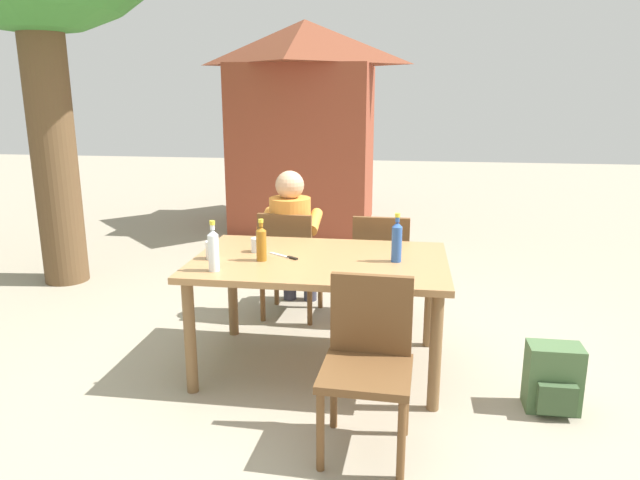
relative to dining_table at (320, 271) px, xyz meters
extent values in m
plane|color=gray|center=(0.00, 0.00, -0.66)|extent=(24.00, 24.00, 0.00)
cube|color=#A37547|center=(0.00, 0.00, 0.06)|extent=(1.59, 1.04, 0.04)
cylinder|color=brown|center=(-0.71, -0.44, -0.31)|extent=(0.07, 0.07, 0.70)
cylinder|color=brown|center=(0.71, -0.44, -0.31)|extent=(0.07, 0.07, 0.70)
cylinder|color=brown|center=(-0.71, 0.44, -0.31)|extent=(0.07, 0.07, 0.70)
cylinder|color=brown|center=(0.71, 0.44, -0.31)|extent=(0.07, 0.07, 0.70)
cube|color=brown|center=(-0.36, 0.90, -0.23)|extent=(0.47, 0.47, 0.04)
cube|color=brown|center=(-0.37, 0.70, 0.00)|extent=(0.42, 0.07, 0.42)
cylinder|color=brown|center=(-0.15, 1.07, -0.45)|extent=(0.04, 0.04, 0.41)
cylinder|color=brown|center=(-0.53, 1.10, -0.45)|extent=(0.04, 0.04, 0.41)
cylinder|color=brown|center=(-0.18, 0.69, -0.45)|extent=(0.04, 0.04, 0.41)
cylinder|color=brown|center=(-0.56, 0.72, -0.45)|extent=(0.04, 0.04, 0.41)
cube|color=brown|center=(0.36, 0.90, -0.23)|extent=(0.45, 0.45, 0.04)
cube|color=brown|center=(0.35, 0.70, 0.00)|extent=(0.42, 0.05, 0.42)
cylinder|color=brown|center=(0.55, 1.08, -0.45)|extent=(0.04, 0.04, 0.41)
cylinder|color=brown|center=(0.17, 1.09, -0.45)|extent=(0.04, 0.04, 0.41)
cylinder|color=brown|center=(0.54, 0.70, -0.45)|extent=(0.04, 0.04, 0.41)
cylinder|color=brown|center=(0.16, 0.71, -0.45)|extent=(0.04, 0.04, 0.41)
cube|color=brown|center=(0.36, -0.90, -0.23)|extent=(0.46, 0.46, 0.04)
cube|color=brown|center=(0.37, -0.70, 0.00)|extent=(0.42, 0.06, 0.42)
cylinder|color=brown|center=(0.16, -1.08, -0.45)|extent=(0.04, 0.04, 0.41)
cylinder|color=brown|center=(0.54, -1.10, -0.45)|extent=(0.04, 0.04, 0.41)
cylinder|color=brown|center=(0.18, -0.70, -0.45)|extent=(0.04, 0.04, 0.41)
cylinder|color=brown|center=(0.56, -0.72, -0.45)|extent=(0.04, 0.04, 0.41)
cylinder|color=orange|center=(-0.36, 0.85, 0.05)|extent=(0.32, 0.32, 0.52)
sphere|color=tan|center=(-0.36, 0.85, 0.41)|extent=(0.22, 0.22, 0.22)
cylinder|color=#383847|center=(-0.27, 1.05, -0.21)|extent=(0.14, 0.40, 0.14)
cylinder|color=#383847|center=(-0.27, 1.25, -0.43)|extent=(0.11, 0.11, 0.45)
cylinder|color=orange|center=(-0.17, 0.85, 0.13)|extent=(0.09, 0.31, 0.16)
cylinder|color=#383847|center=(-0.45, 1.05, -0.21)|extent=(0.14, 0.40, 0.14)
cylinder|color=#383847|center=(-0.45, 1.25, -0.43)|extent=(0.11, 0.11, 0.45)
cylinder|color=orange|center=(-0.55, 0.85, 0.13)|extent=(0.09, 0.31, 0.16)
cylinder|color=white|center=(-0.58, -0.35, 0.19)|extent=(0.06, 0.06, 0.22)
cone|color=white|center=(-0.58, -0.35, 0.32)|extent=(0.06, 0.06, 0.03)
cylinder|color=white|center=(-0.58, -0.35, 0.35)|extent=(0.03, 0.03, 0.03)
cylinder|color=yellow|center=(-0.58, -0.35, 0.37)|extent=(0.03, 0.03, 0.02)
cylinder|color=#2D56A3|center=(0.48, 0.00, 0.19)|extent=(0.06, 0.06, 0.22)
cone|color=#2D56A3|center=(0.48, 0.00, 0.32)|extent=(0.06, 0.06, 0.03)
cylinder|color=#2D56A3|center=(0.48, 0.00, 0.35)|extent=(0.03, 0.03, 0.03)
cylinder|color=yellow|center=(0.48, 0.00, 0.38)|extent=(0.03, 0.03, 0.02)
cylinder|color=#996019|center=(-0.35, -0.10, 0.18)|extent=(0.06, 0.06, 0.19)
cone|color=#996019|center=(-0.35, -0.10, 0.29)|extent=(0.06, 0.06, 0.03)
cylinder|color=#996019|center=(-0.35, -0.10, 0.31)|extent=(0.03, 0.03, 0.03)
cylinder|color=yellow|center=(-0.35, -0.10, 0.34)|extent=(0.03, 0.03, 0.02)
cylinder|color=white|center=(-0.67, -0.11, 0.14)|extent=(0.08, 0.08, 0.11)
cylinder|color=silver|center=(-0.43, 0.10, 0.13)|extent=(0.08, 0.08, 0.09)
cube|color=silver|center=(-0.26, 0.03, 0.09)|extent=(0.16, 0.12, 0.01)
cube|color=black|center=(-0.17, -0.03, 0.09)|extent=(0.08, 0.06, 0.01)
cube|color=#47663D|center=(1.38, -0.33, -0.46)|extent=(0.30, 0.18, 0.39)
cube|color=#395130|center=(1.38, -0.45, -0.53)|extent=(0.21, 0.06, 0.17)
cylinder|color=brown|center=(-2.67, 1.45, 0.77)|extent=(0.40, 0.40, 2.86)
cube|color=brown|center=(-0.81, 4.19, 0.39)|extent=(1.71, 1.68, 2.09)
pyramid|color=brown|center=(-0.81, 4.19, 1.71)|extent=(1.96, 1.94, 0.55)
camera|label=1|loc=(0.51, -3.51, 1.10)|focal=32.91mm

